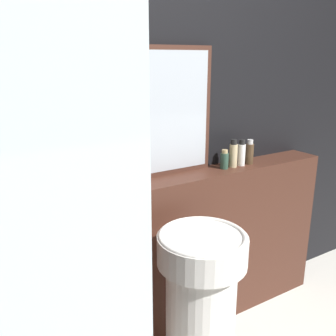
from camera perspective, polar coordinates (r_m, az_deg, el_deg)
The scene contains 9 objects.
wall_back at distance 2.06m, azimuth -3.08°, elevation 6.03°, with size 8.00×0.06×2.50m.
vanity_counter at distance 2.21m, azimuth -1.04°, elevation -14.17°, with size 2.33×0.21×0.99m.
pedestal_sink at distance 1.94m, azimuth 4.99°, elevation -20.28°, with size 0.42×0.42×0.85m.
mirror at distance 1.98m, azimuth -3.13°, elevation 8.19°, with size 0.80×0.03×0.70m.
towel_stack at distance 1.78m, azimuth -18.43°, elevation -3.86°, with size 0.23×0.14×0.08m.
shampoo_bottle at distance 2.24m, azimuth 8.59°, elevation 1.22°, with size 0.05×0.05×0.12m.
conditioner_bottle at distance 2.27m, azimuth 9.92°, elevation 2.06°, with size 0.05×0.05×0.17m.
lotion_bottle at distance 2.32m, azimuth 11.14°, elevation 2.16°, with size 0.05×0.05×0.16m.
body_wash_bottle at distance 2.36m, azimuth 12.31°, elevation 2.29°, with size 0.05×0.05×0.15m.
Camera 1 is at (-0.96, -0.21, 1.62)m, focal length 40.00 mm.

